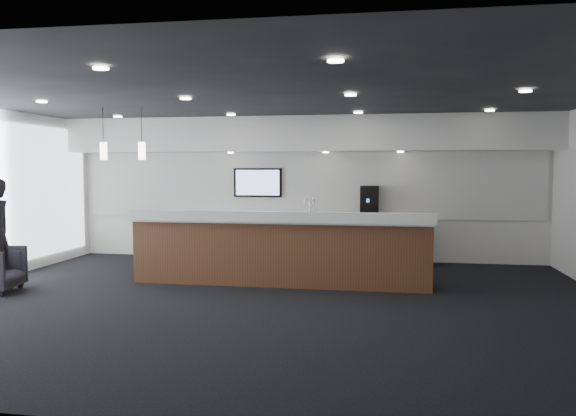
# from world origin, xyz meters

# --- Properties ---
(ground) EXTENTS (10.00, 10.00, 0.00)m
(ground) POSITION_xyz_m (0.00, 0.00, 0.00)
(ground) COLOR black
(ground) RESTS_ON ground
(ceiling) EXTENTS (10.00, 8.00, 0.02)m
(ceiling) POSITION_xyz_m (0.00, 0.00, 3.00)
(ceiling) COLOR black
(ceiling) RESTS_ON back_wall
(back_wall) EXTENTS (10.00, 0.02, 3.00)m
(back_wall) POSITION_xyz_m (0.00, 4.00, 1.50)
(back_wall) COLOR white
(back_wall) RESTS_ON ground
(soffit_bulkhead) EXTENTS (10.00, 0.90, 0.70)m
(soffit_bulkhead) POSITION_xyz_m (0.00, 3.55, 2.65)
(soffit_bulkhead) COLOR silver
(soffit_bulkhead) RESTS_ON back_wall
(alcove_panel) EXTENTS (9.80, 0.06, 1.40)m
(alcove_panel) POSITION_xyz_m (0.00, 3.97, 1.60)
(alcove_panel) COLOR silver
(alcove_panel) RESTS_ON back_wall
(back_credenza) EXTENTS (5.06, 0.66, 0.95)m
(back_credenza) POSITION_xyz_m (-0.00, 3.64, 0.48)
(back_credenza) COLOR gray
(back_credenza) RESTS_ON ground
(wall_tv) EXTENTS (1.05, 0.08, 0.62)m
(wall_tv) POSITION_xyz_m (-1.00, 3.91, 1.65)
(wall_tv) COLOR black
(wall_tv) RESTS_ON back_wall
(pendant_left) EXTENTS (0.12, 0.12, 0.30)m
(pendant_left) POSITION_xyz_m (-2.40, 0.80, 2.25)
(pendant_left) COLOR #FEE9C6
(pendant_left) RESTS_ON ceiling
(pendant_right) EXTENTS (0.12, 0.12, 0.30)m
(pendant_right) POSITION_xyz_m (-3.10, 0.80, 2.25)
(pendant_right) COLOR #FEE9C6
(pendant_right) RESTS_ON ceiling
(ceiling_can_lights) EXTENTS (7.00, 5.00, 0.02)m
(ceiling_can_lights) POSITION_xyz_m (0.00, 0.00, 2.97)
(ceiling_can_lights) COLOR white
(ceiling_can_lights) RESTS_ON ceiling
(service_counter) EXTENTS (5.07, 0.88, 1.49)m
(service_counter) POSITION_xyz_m (-0.04, 1.33, 0.58)
(service_counter) COLOR #59321D
(service_counter) RESTS_ON ground
(coffee_machine) EXTENTS (0.37, 0.50, 0.65)m
(coffee_machine) POSITION_xyz_m (1.39, 3.71, 1.27)
(coffee_machine) COLOR black
(coffee_machine) RESTS_ON back_credenza
(info_sign_left) EXTENTS (0.15, 0.03, 0.21)m
(info_sign_left) POSITION_xyz_m (0.31, 3.55, 1.05)
(info_sign_left) COLOR silver
(info_sign_left) RESTS_ON back_credenza
(info_sign_right) EXTENTS (0.16, 0.07, 0.21)m
(info_sign_right) POSITION_xyz_m (1.40, 3.57, 1.06)
(info_sign_right) COLOR silver
(info_sign_right) RESTS_ON back_credenza
(cup_0) EXTENTS (0.10, 0.10, 0.09)m
(cup_0) POSITION_xyz_m (1.90, 3.51, 0.99)
(cup_0) COLOR white
(cup_0) RESTS_ON back_credenza
(cup_1) EXTENTS (0.13, 0.13, 0.09)m
(cup_1) POSITION_xyz_m (1.76, 3.51, 0.99)
(cup_1) COLOR white
(cup_1) RESTS_ON back_credenza
(cup_2) EXTENTS (0.12, 0.12, 0.09)m
(cup_2) POSITION_xyz_m (1.62, 3.51, 0.99)
(cup_2) COLOR white
(cup_2) RESTS_ON back_credenza
(cup_3) EXTENTS (0.12, 0.12, 0.09)m
(cup_3) POSITION_xyz_m (1.48, 3.51, 0.99)
(cup_3) COLOR white
(cup_3) RESTS_ON back_credenza
(cup_4) EXTENTS (0.13, 0.13, 0.09)m
(cup_4) POSITION_xyz_m (1.34, 3.51, 0.99)
(cup_4) COLOR white
(cup_4) RESTS_ON back_credenza
(cup_5) EXTENTS (0.10, 0.10, 0.09)m
(cup_5) POSITION_xyz_m (1.20, 3.51, 0.99)
(cup_5) COLOR white
(cup_5) RESTS_ON back_credenza
(cup_6) EXTENTS (0.13, 0.13, 0.09)m
(cup_6) POSITION_xyz_m (1.06, 3.51, 0.99)
(cup_6) COLOR white
(cup_6) RESTS_ON back_credenza
(cup_7) EXTENTS (0.11, 0.11, 0.09)m
(cup_7) POSITION_xyz_m (0.92, 3.51, 0.99)
(cup_7) COLOR white
(cup_7) RESTS_ON back_credenza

